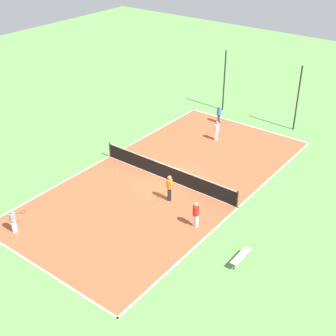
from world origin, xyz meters
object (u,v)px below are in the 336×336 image
Objects in this scene: player_center_orange at (169,186)px; fence_post_back_left at (224,81)px; tennis_net at (168,172)px; player_baseline_gray at (13,219)px; player_coach_red at (196,213)px; player_near_white at (217,129)px; player_near_blue at (219,114)px; tennis_ball_right_alley at (118,169)px; tennis_ball_near_net at (172,136)px; fence_post_back_right at (298,99)px; bench at (241,256)px.

fence_post_back_left reaches higher than player_center_orange.
tennis_net is 7.13× the size of player_baseline_gray.
tennis_net is 5.24m from player_coach_red.
player_baseline_gray is at bearing 46.07° from player_coach_red.
player_coach_red is (4.25, -3.05, 0.34)m from tennis_net.
player_coach_red reaches higher than player_near_white.
player_coach_red is 14.22m from player_near_blue.
fence_post_back_left is at bearing 105.13° from tennis_net.
player_near_blue reaches higher than tennis_ball_right_alley.
tennis_ball_right_alley is (0.10, -6.27, 0.00)m from tennis_ball_near_net.
tennis_ball_right_alley is at bearing -91.15° from fence_post_back_left.
player_near_white is at bearing -125.98° from fence_post_back_right.
bench reaches higher than tennis_ball_near_net.
player_baseline_gray reaches higher than player_near_blue.
fence_post_back_right is at bearing -80.22° from player_coach_red.
player_near_white is 0.91× the size of player_center_orange.
player_baseline_gray is at bearing 143.54° from player_near_blue.
tennis_net is 2.00× the size of fence_post_back_left.
player_baseline_gray is 16.52m from player_near_white.
player_near_blue is at bearing -65.44° from fence_post_back_left.
tennis_net is 8.77m from bench.
fence_post_back_left reaches higher than player_baseline_gray.
fence_post_back_left reaches higher than player_near_blue.
player_baseline_gray is 0.28× the size of fence_post_back_right.
player_near_white is 0.30× the size of fence_post_back_right.
player_baseline_gray is 14.75m from tennis_ball_near_net.
tennis_net is 152.74× the size of tennis_ball_right_alley.
player_center_orange reaches higher than player_coach_red.
fence_post_back_right is at bearing 0.00° from fence_post_back_left.
player_center_orange is at bearing -10.38° from player_baseline_gray.
fence_post_back_left is (0.36, 6.88, 2.55)m from tennis_ball_near_net.
bench is 16.96m from player_near_blue.
player_coach_red is at bearing -14.76° from tennis_ball_right_alley.
tennis_ball_near_net is at bearing -40.36° from player_coach_red.
player_coach_red is 10.99m from player_near_white.
tennis_net is 6.85m from player_near_white.
tennis_ball_right_alley is at bearing -117.47° from fence_post_back_right.
player_center_orange is at bearing -54.08° from tennis_ball_near_net.
player_baseline_gray is 0.28× the size of fence_post_back_left.
player_near_white is at bearing 12.59° from player_baseline_gray.
tennis_ball_right_alley is at bearing -8.61° from player_coach_red.
player_near_blue is at bearing 102.52° from tennis_net.
bench is at bearing -42.00° from player_baseline_gray.
player_baseline_gray is at bearing 151.17° from player_near_white.
player_near_blue is (-6.39, 12.70, -0.14)m from player_coach_red.
player_near_white is 22.79× the size of tennis_ball_near_net.
fence_post_back_left is at bearing 88.85° from tennis_ball_right_alley.
tennis_ball_right_alley is 15.03m from fence_post_back_right.
tennis_net is at bearing 61.95° from bench.
bench is (7.74, -4.12, -0.20)m from tennis_net.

